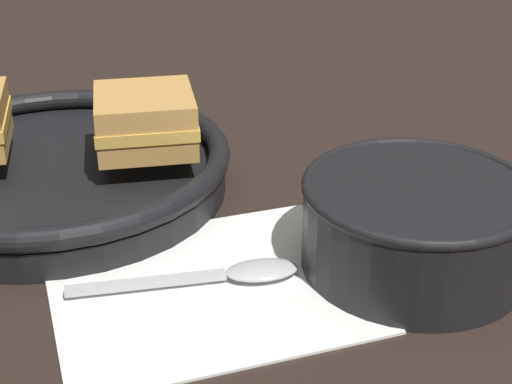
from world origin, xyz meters
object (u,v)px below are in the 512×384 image
spoon (231,273)px  skillet (55,169)px  soup_bowl (416,220)px  sandwich_near_left (145,120)px

spoon → skillet: (-0.08, 0.19, 0.01)m
spoon → skillet: skillet is taller
soup_bowl → skillet: size_ratio=0.43×
skillet → spoon: bearing=-68.0°
spoon → soup_bowl: bearing=-1.7°
skillet → sandwich_near_left: (0.07, -0.03, 0.04)m
soup_bowl → skillet: bearing=131.9°
spoon → skillet: size_ratio=0.43×
spoon → sandwich_near_left: sandwich_near_left is taller
soup_bowl → skillet: 0.31m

